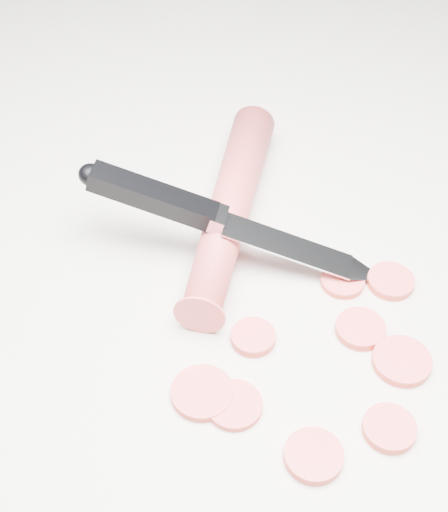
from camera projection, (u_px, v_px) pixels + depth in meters
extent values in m
plane|color=silver|center=(286.00, 307.00, 0.52)|extent=(2.40, 2.40, 0.00)
cylinder|color=#C53839|center=(230.00, 206.00, 0.56)|extent=(0.13, 0.21, 0.03)
cylinder|color=#E04343|center=(234.00, 405.00, 0.46)|extent=(0.04, 0.04, 0.01)
cylinder|color=#E04343|center=(314.00, 456.00, 0.43)|extent=(0.04, 0.04, 0.01)
cylinder|color=#E04343|center=(402.00, 361.00, 0.48)|extent=(0.04, 0.04, 0.01)
cylinder|color=#E04343|center=(360.00, 329.00, 0.50)|extent=(0.03, 0.03, 0.01)
cylinder|color=#E04343|center=(391.00, 281.00, 0.53)|extent=(0.03, 0.03, 0.01)
cylinder|color=#E04343|center=(202.00, 393.00, 0.46)|extent=(0.04, 0.04, 0.01)
cylinder|color=#E04343|center=(389.00, 428.00, 0.45)|extent=(0.03, 0.03, 0.01)
cylinder|color=#E04343|center=(343.00, 281.00, 0.53)|extent=(0.03, 0.03, 0.01)
cylinder|color=#E04343|center=(253.00, 337.00, 0.49)|extent=(0.03, 0.03, 0.01)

